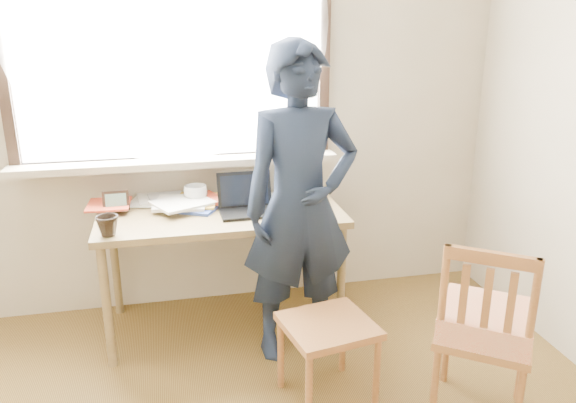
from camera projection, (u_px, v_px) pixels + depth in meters
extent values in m
cube|color=beige|center=(209.00, 94.00, 3.25)|extent=(3.50, 0.02, 2.60)
cube|color=white|center=(170.00, 41.00, 3.10)|extent=(1.70, 0.01, 1.30)
cube|color=black|center=(178.00, 161.00, 3.30)|extent=(1.82, 0.06, 0.06)
cube|color=black|center=(324.00, 40.00, 3.27)|extent=(0.06, 0.06, 1.30)
cube|color=beige|center=(178.00, 162.00, 3.23)|extent=(1.85, 0.20, 0.04)
cube|color=white|center=(169.00, 22.00, 3.00)|extent=(1.95, 0.02, 1.65)
cube|color=olive|center=(221.00, 214.00, 3.10)|extent=(1.32, 0.66, 0.04)
cylinder|color=olive|center=(107.00, 308.00, 2.82)|extent=(0.05, 0.05, 0.67)
cylinder|color=olive|center=(115.00, 262.00, 3.34)|extent=(0.05, 0.05, 0.67)
cylinder|color=olive|center=(341.00, 284.00, 3.07)|extent=(0.05, 0.05, 0.67)
cylinder|color=olive|center=(314.00, 245.00, 3.60)|extent=(0.05, 0.05, 0.67)
cube|color=black|center=(248.00, 212.00, 3.04)|extent=(0.30, 0.22, 0.02)
cube|color=black|center=(244.00, 190.00, 3.11)|extent=(0.30, 0.07, 0.20)
cube|color=black|center=(244.00, 190.00, 3.11)|extent=(0.27, 0.05, 0.16)
cube|color=black|center=(248.00, 212.00, 3.03)|extent=(0.27, 0.13, 0.00)
imported|color=white|center=(196.00, 194.00, 3.20)|extent=(0.19, 0.19, 0.11)
imported|color=black|center=(108.00, 226.00, 2.72)|extent=(0.12, 0.12, 0.10)
ellipsoid|color=black|center=(304.00, 208.00, 3.08)|extent=(0.09, 0.06, 0.03)
cube|color=white|center=(196.00, 207.00, 3.12)|extent=(0.34, 0.32, 0.02)
cube|color=white|center=(156.00, 202.00, 3.23)|extent=(0.28, 0.34, 0.00)
cube|color=gold|center=(181.00, 208.00, 3.11)|extent=(0.31, 0.29, 0.00)
cube|color=white|center=(194.00, 200.00, 3.23)|extent=(0.28, 0.31, 0.00)
cube|color=gold|center=(199.00, 199.00, 3.20)|extent=(0.27, 0.29, 0.02)
cube|color=#30479C|center=(197.00, 200.00, 3.19)|extent=(0.31, 0.33, 0.01)
cube|color=white|center=(201.00, 200.00, 3.17)|extent=(0.35, 0.34, 0.02)
cube|color=white|center=(109.00, 204.00, 3.09)|extent=(0.30, 0.26, 0.01)
cube|color=gold|center=(183.00, 203.00, 3.10)|extent=(0.34, 0.37, 0.01)
imported|color=white|center=(150.00, 203.00, 3.19)|extent=(0.24, 0.30, 0.03)
imported|color=white|center=(280.00, 191.00, 3.40)|extent=(0.33, 0.32, 0.02)
cube|color=black|center=(116.00, 203.00, 3.05)|extent=(0.14, 0.02, 0.11)
cube|color=#438139|center=(116.00, 203.00, 3.05)|extent=(0.11, 0.01, 0.08)
cube|color=#9C6333|center=(328.00, 326.00, 2.56)|extent=(0.45, 0.44, 0.04)
cylinder|color=#9C6333|center=(309.00, 393.00, 2.42)|extent=(0.03, 0.03, 0.37)
cylinder|color=#9C6333|center=(281.00, 354.00, 2.70)|extent=(0.03, 0.03, 0.37)
cylinder|color=#9C6333|center=(376.00, 374.00, 2.55)|extent=(0.03, 0.03, 0.37)
cylinder|color=#9C6333|center=(343.00, 339.00, 2.83)|extent=(0.03, 0.03, 0.37)
cube|color=#9C6333|center=(484.00, 336.00, 2.47)|extent=(0.54, 0.54, 0.04)
cylinder|color=#9C6333|center=(522.00, 365.00, 2.61)|extent=(0.03, 0.03, 0.37)
cylinder|color=#9C6333|center=(447.00, 348.00, 2.74)|extent=(0.03, 0.03, 0.37)
cylinder|color=#9C6333|center=(435.00, 385.00, 2.46)|extent=(0.03, 0.03, 0.37)
cylinder|color=#9C6333|center=(533.00, 312.00, 2.18)|extent=(0.03, 0.03, 0.45)
cylinder|color=#9C6333|center=(443.00, 295.00, 2.32)|extent=(0.03, 0.03, 0.45)
cube|color=#9C6333|center=(492.00, 258.00, 2.19)|extent=(0.31, 0.24, 0.05)
cube|color=#9C6333|center=(510.00, 314.00, 2.22)|extent=(0.04, 0.03, 0.36)
cube|color=#9C6333|center=(486.00, 310.00, 2.26)|extent=(0.04, 0.03, 0.36)
cube|color=#9C6333|center=(463.00, 305.00, 2.29)|extent=(0.04, 0.03, 0.36)
cube|color=red|center=(486.00, 320.00, 2.45)|extent=(0.53, 0.53, 0.12)
imported|color=black|center=(300.00, 206.00, 2.83)|extent=(0.63, 0.44, 1.64)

